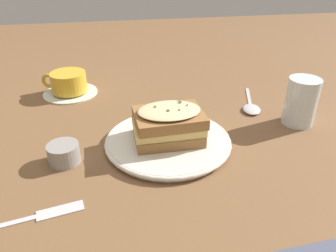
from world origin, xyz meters
The scene contains 8 objects.
ground_plane centered at (0.00, 0.00, 0.00)m, with size 2.40×2.40×0.00m, color brown.
dinner_plate centered at (0.03, -0.01, 0.01)m, with size 0.25×0.25×0.01m.
sandwich centered at (0.03, -0.01, 0.05)m, with size 0.14×0.10×0.07m.
teacup_with_saucer centered at (0.24, -0.31, 0.03)m, with size 0.14×0.14×0.06m.
water_glass centered at (-0.27, -0.05, 0.05)m, with size 0.07×0.07×0.10m, color silver.
fork centered at (0.25, 0.15, 0.00)m, with size 0.18×0.05×0.00m.
spoon centered at (-0.20, -0.13, 0.00)m, with size 0.07×0.17×0.01m.
condiment_pot centered at (0.22, 0.01, 0.02)m, with size 0.06×0.06×0.04m, color gray.
Camera 1 is at (0.12, 0.53, 0.36)m, focal length 35.00 mm.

